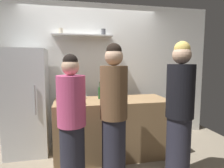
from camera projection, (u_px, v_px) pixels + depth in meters
name	position (u px, v px, depth m)	size (l,w,h in m)	color
back_wall_assembly	(91.00, 73.00, 3.75)	(4.80, 0.32, 2.60)	white
refrigerator	(27.00, 102.00, 3.18)	(0.66, 0.63, 1.72)	silver
counter	(112.00, 127.00, 3.15)	(1.79, 0.73, 0.92)	#9E7A51
baking_pan	(72.00, 102.00, 2.78)	(0.34, 0.24, 0.05)	gray
utensil_holder	(81.00, 95.00, 3.19)	(0.10, 0.10, 0.21)	#B2B2B7
wine_bottle_dark_glass	(61.00, 93.00, 2.95)	(0.07, 0.07, 0.32)	black
wine_bottle_green_glass	(100.00, 92.00, 3.16)	(0.06, 0.06, 0.28)	#19471E
wine_bottle_pale_glass	(62.00, 93.00, 3.08)	(0.07, 0.07, 0.28)	#B2BFB2
water_bottle_plastic	(66.00, 91.00, 3.23)	(0.08, 0.08, 0.26)	silver
person_brown_jacket	(114.00, 114.00, 2.41)	(0.34, 0.34, 1.74)	#262633
person_pink_top	(72.00, 123.00, 2.33)	(0.34, 0.34, 1.61)	#262633
person_blonde	(179.00, 113.00, 2.42)	(0.34, 0.34, 1.76)	#262633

